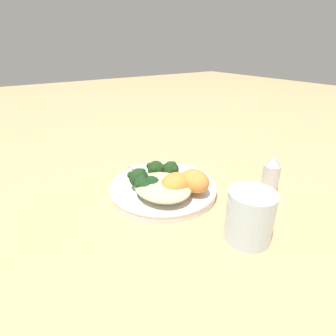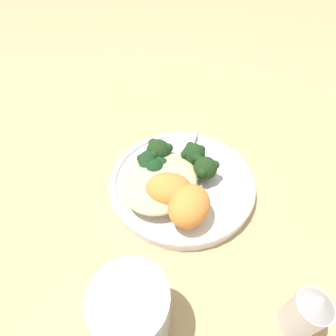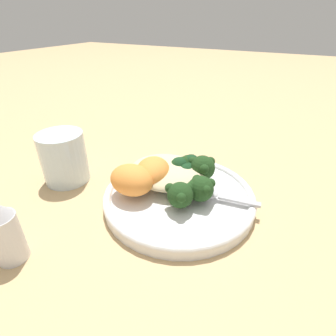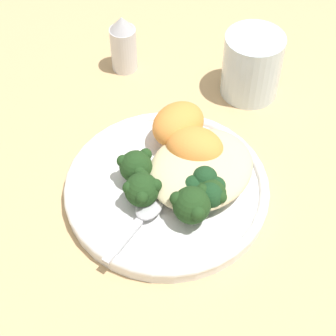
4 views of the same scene
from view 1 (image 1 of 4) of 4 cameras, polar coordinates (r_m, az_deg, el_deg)
The scene contains 13 objects.
ground_plane at distance 0.59m, azimuth -0.02°, elevation -4.88°, with size 4.00×4.00×0.00m, color tan.
plate at distance 0.58m, azimuth -0.79°, elevation -4.44°, with size 0.24×0.24×0.02m.
quinoa_mound at distance 0.54m, azimuth -1.18°, elevation -4.10°, with size 0.13×0.11×0.03m, color beige.
broccoli_stalk_0 at distance 0.59m, azimuth 0.59°, elevation -0.69°, with size 0.07×0.06×0.04m.
broccoli_stalk_1 at distance 0.59m, azimuth -2.30°, elevation -0.61°, with size 0.10×0.04×0.04m.
broccoli_stalk_2 at distance 0.56m, azimuth -5.23°, elevation -2.45°, with size 0.08×0.09×0.04m.
broccoli_stalk_3 at distance 0.54m, azimuth -4.52°, elevation -3.86°, with size 0.04×0.09×0.03m.
sweet_potato_chunk_0 at distance 0.53m, azimuth 1.67°, elevation -3.42°, with size 0.07×0.05×0.04m, color orange.
sweet_potato_chunk_1 at distance 0.54m, azimuth 5.79°, elevation -2.79°, with size 0.07×0.05×0.05m, color orange.
kale_tuft at distance 0.54m, azimuth -4.55°, elevation -3.48°, with size 0.05×0.05×0.04m.
spoon at distance 0.61m, azimuth -4.60°, elevation -1.41°, with size 0.10×0.03×0.01m.
water_glass at distance 0.46m, azimuth 17.36°, elevation -9.99°, with size 0.08×0.08×0.09m, color silver.
salt_shaker at distance 0.61m, azimuth 21.51°, elevation -1.45°, with size 0.04×0.04×0.08m.
Camera 1 is at (-0.42, 0.29, 0.30)m, focal length 28.00 mm.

